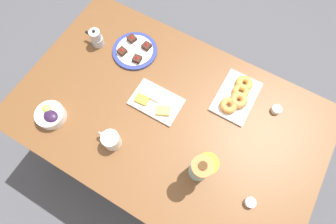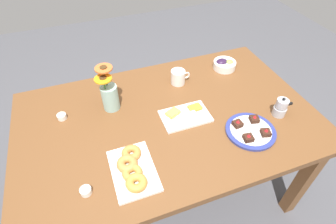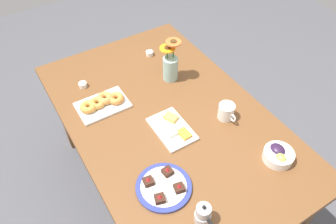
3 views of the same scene
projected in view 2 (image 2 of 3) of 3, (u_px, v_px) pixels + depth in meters
ground_plane at (168, 188)px, 1.93m from camera, size 6.00×6.00×0.00m
dining_table at (168, 128)px, 1.48m from camera, size 1.60×1.00×0.74m
coffee_mug at (178, 77)px, 1.60m from camera, size 0.12×0.09×0.09m
grape_bowl at (224, 64)px, 1.73m from camera, size 0.15×0.15×0.07m
cheese_platter at (185, 115)px, 1.41m from camera, size 0.26×0.17×0.03m
croissant_platter at (132, 169)px, 1.15m from camera, size 0.19×0.28×0.05m
jam_cup_honey at (62, 116)px, 1.40m from camera, size 0.05×0.05×0.03m
jam_cup_berry at (86, 191)px, 1.09m from camera, size 0.05×0.05×0.03m
dessert_plate at (251, 131)px, 1.33m from camera, size 0.25×0.25×0.05m
flower_vase at (110, 95)px, 1.41m from camera, size 0.11×0.12×0.26m
moka_pot at (281, 108)px, 1.40m from camera, size 0.11×0.07×0.12m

